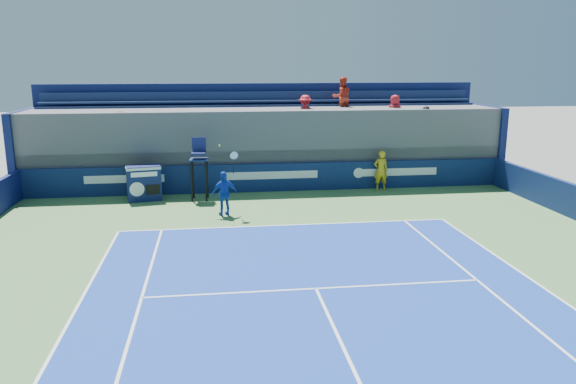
{
  "coord_description": "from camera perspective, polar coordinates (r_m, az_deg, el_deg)",
  "views": [
    {
      "loc": [
        -2.35,
        -6.08,
        5.34
      ],
      "look_at": [
        0.0,
        11.5,
        1.25
      ],
      "focal_mm": 35.0,
      "sensor_mm": 36.0,
      "label": 1
    }
  ],
  "objects": [
    {
      "name": "tennis_player",
      "position": [
        20.04,
        -6.47,
        -0.14
      ],
      "size": [
        1.02,
        0.63,
        2.57
      ],
      "color": "#143CAA",
      "rests_on": "apron"
    },
    {
      "name": "stadium_seating",
      "position": [
        25.58,
        -2.23,
        5.12
      ],
      "size": [
        21.0,
        4.05,
        4.72
      ],
      "color": "#505055",
      "rests_on": "ground"
    },
    {
      "name": "match_clock",
      "position": [
        22.87,
        -14.43,
        0.98
      ],
      "size": [
        1.43,
        0.96,
        1.4
      ],
      "color": "#0E1748",
      "rests_on": "ground"
    },
    {
      "name": "ball_person",
      "position": [
        24.28,
        9.41,
        2.18
      ],
      "size": [
        0.63,
        0.42,
        1.7
      ],
      "primitive_type": "imported",
      "rotation": [
        0.0,
        0.0,
        3.16
      ],
      "color": "gold",
      "rests_on": "apron"
    },
    {
      "name": "umpire_chair",
      "position": [
        22.41,
        -9.03,
        3.03
      ],
      "size": [
        0.76,
        0.76,
        2.48
      ],
      "color": "black",
      "rests_on": "ground"
    },
    {
      "name": "back_hoarding",
      "position": [
        23.77,
        -1.78,
        1.48
      ],
      "size": [
        20.4,
        0.21,
        1.2
      ],
      "color": "#0C1B48",
      "rests_on": "ground"
    }
  ]
}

